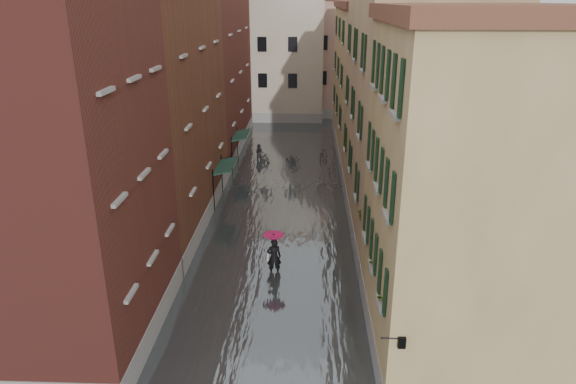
# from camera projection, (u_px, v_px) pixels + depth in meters

# --- Properties ---
(ground) EXTENTS (120.00, 120.00, 0.00)m
(ground) POSITION_uv_depth(u_px,v_px,m) (267.00, 309.00, 21.42)
(ground) COLOR #525254
(ground) RESTS_ON ground
(floodwater) EXTENTS (10.00, 60.00, 0.20)m
(floodwater) POSITION_uv_depth(u_px,v_px,m) (283.00, 195.00, 33.54)
(floodwater) COLOR #4B5053
(floodwater) RESTS_ON ground
(building_left_near) EXTENTS (6.00, 8.00, 13.00)m
(building_left_near) POSITION_uv_depth(u_px,v_px,m) (56.00, 175.00, 17.52)
(building_left_near) COLOR maroon
(building_left_near) RESTS_ON ground
(building_left_mid) EXTENTS (6.00, 14.00, 12.50)m
(building_left_mid) POSITION_uv_depth(u_px,v_px,m) (150.00, 114.00, 27.89)
(building_left_mid) COLOR #5B2F1D
(building_left_mid) RESTS_ON ground
(building_left_far) EXTENTS (6.00, 16.00, 14.00)m
(building_left_far) POSITION_uv_depth(u_px,v_px,m) (203.00, 66.00, 41.65)
(building_left_far) COLOR maroon
(building_left_far) RESTS_ON ground
(building_right_near) EXTENTS (6.00, 8.00, 11.50)m
(building_right_near) POSITION_uv_depth(u_px,v_px,m) (467.00, 201.00, 17.26)
(building_right_near) COLOR olive
(building_right_near) RESTS_ON ground
(building_right_mid) EXTENTS (6.00, 14.00, 13.00)m
(building_right_mid) POSITION_uv_depth(u_px,v_px,m) (410.00, 112.00, 27.28)
(building_right_mid) COLOR tan
(building_right_mid) RESTS_ON ground
(building_right_far) EXTENTS (6.00, 16.00, 11.50)m
(building_right_far) POSITION_uv_depth(u_px,v_px,m) (375.00, 83.00, 41.57)
(building_right_far) COLOR olive
(building_right_far) RESTS_ON ground
(building_end_cream) EXTENTS (12.00, 9.00, 13.00)m
(building_end_cream) POSITION_uv_depth(u_px,v_px,m) (266.00, 55.00, 54.77)
(building_end_cream) COLOR beige
(building_end_cream) RESTS_ON ground
(building_end_pink) EXTENTS (10.00, 9.00, 12.00)m
(building_end_pink) POSITION_uv_depth(u_px,v_px,m) (349.00, 58.00, 56.48)
(building_end_pink) COLOR #A87E76
(building_end_pink) RESTS_ON ground
(awning_near) EXTENTS (1.09, 3.15, 2.80)m
(awning_near) POSITION_uv_depth(u_px,v_px,m) (225.00, 167.00, 31.47)
(awning_near) COLOR #163226
(awning_near) RESTS_ON ground
(awning_far) EXTENTS (1.09, 3.20, 2.80)m
(awning_far) POSITION_uv_depth(u_px,v_px,m) (240.00, 136.00, 38.60)
(awning_far) COLOR #163226
(awning_far) RESTS_ON ground
(wall_lantern) EXTENTS (0.71, 0.22, 0.35)m
(wall_lantern) POSITION_uv_depth(u_px,v_px,m) (401.00, 341.00, 14.59)
(wall_lantern) COLOR black
(wall_lantern) RESTS_ON ground
(window_planters) EXTENTS (0.59, 7.77, 0.84)m
(window_planters) POSITION_uv_depth(u_px,v_px,m) (374.00, 248.00, 18.97)
(window_planters) COLOR #915D2F
(window_planters) RESTS_ON ground
(pedestrian_main) EXTENTS (0.97, 0.97, 2.06)m
(pedestrian_main) POSITION_uv_depth(u_px,v_px,m) (274.00, 251.00, 23.67)
(pedestrian_main) COLOR black
(pedestrian_main) RESTS_ON ground
(pedestrian_far) EXTENTS (0.74, 0.61, 1.42)m
(pedestrian_far) POSITION_uv_depth(u_px,v_px,m) (259.00, 153.00, 40.56)
(pedestrian_far) COLOR black
(pedestrian_far) RESTS_ON ground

